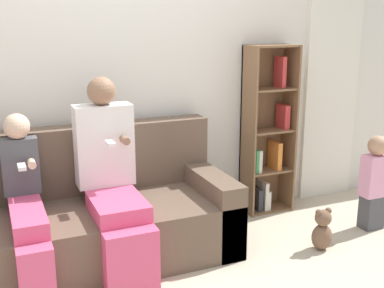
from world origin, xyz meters
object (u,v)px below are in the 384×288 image
(couch, at_px, (85,219))
(teddy_bear, at_px, (322,230))
(child_seated, at_px, (26,205))
(toddler_standing, at_px, (375,181))
(bookshelf, at_px, (267,136))
(adult_seated, at_px, (112,173))

(couch, height_order, teddy_bear, couch)
(couch, height_order, child_seated, child_seated)
(toddler_standing, relative_size, bookshelf, 0.53)
(couch, height_order, bookshelf, bookshelf)
(toddler_standing, distance_m, bookshelf, 0.96)
(teddy_bear, bearing_deg, child_seated, 169.19)
(adult_seated, bearing_deg, bookshelf, 16.06)
(child_seated, relative_size, toddler_standing, 1.37)
(bookshelf, bearing_deg, adult_seated, -163.94)
(bookshelf, bearing_deg, teddy_bear, -92.37)
(child_seated, bearing_deg, bookshelf, 13.21)
(bookshelf, distance_m, teddy_bear, 1.02)
(child_seated, xyz_separation_m, bookshelf, (2.06, 0.48, 0.14))
(teddy_bear, bearing_deg, couch, 161.25)
(couch, bearing_deg, adult_seated, -33.24)
(couch, distance_m, adult_seated, 0.41)
(couch, relative_size, bookshelf, 1.41)
(child_seated, distance_m, teddy_bear, 2.10)
(child_seated, height_order, teddy_bear, child_seated)
(bookshelf, bearing_deg, couch, -169.27)
(adult_seated, relative_size, bookshelf, 0.88)
(couch, xyz_separation_m, bookshelf, (1.67, 0.32, 0.38))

